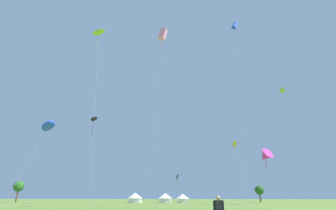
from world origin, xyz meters
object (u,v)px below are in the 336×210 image
object	(u,v)px
kite_lime_parafoil	(99,33)
tree_distant_right	(19,187)
kite_magenta_delta	(265,156)
kite_black_parafoil	(94,119)
tree_distant_left	(259,190)
kite_lime_delta	(281,91)
kite_black_diamond	(177,177)
festival_tent_center	(135,197)
kite_blue_box	(235,26)
festival_tent_left	(183,198)
festival_tent_right	(165,197)
kite_pink_box	(163,34)
kite_yellow_diamond	(235,145)
kite_blue_parafoil	(48,126)

from	to	relation	value
kite_lime_parafoil	tree_distant_right	size ratio (longest dim) A/B	4.07
kite_magenta_delta	tree_distant_right	bearing A→B (deg)	166.34
kite_black_parafoil	tree_distant_left	bearing A→B (deg)	24.93
kite_lime_delta	kite_black_diamond	size ratio (longest dim) A/B	4.56
kite_lime_delta	festival_tent_center	bearing A→B (deg)	164.81
kite_lime_delta	tree_distant_right	bearing A→B (deg)	169.39
kite_black_parafoil	kite_lime_delta	size ratio (longest dim) A/B	0.74
kite_magenta_delta	tree_distant_right	distance (m)	75.80
kite_blue_box	festival_tent_left	xyz separation A→B (m)	(-11.43, 35.66, -31.94)
festival_tent_right	tree_distant_right	distance (m)	48.02
kite_black_parafoil	festival_tent_left	distance (m)	34.12
tree_distant_left	kite_pink_box	bearing A→B (deg)	-121.48
kite_lime_parafoil	kite_magenta_delta	bearing A→B (deg)	43.70
kite_pink_box	tree_distant_right	bearing A→B (deg)	142.13
tree_distant_right	kite_magenta_delta	bearing A→B (deg)	-13.66
kite_black_parafoil	festival_tent_right	world-z (taller)	kite_black_parafoil
tree_distant_right	kite_pink_box	bearing A→B (deg)	-37.87
festival_tent_center	tree_distant_right	size ratio (longest dim) A/B	0.66
festival_tent_right	tree_distant_right	bearing A→B (deg)	175.54
kite_magenta_delta	tree_distant_left	size ratio (longest dim) A/B	2.50
tree_distant_left	festival_tent_center	bearing A→B (deg)	-164.53
kite_pink_box	kite_black_diamond	world-z (taller)	kite_pink_box
kite_yellow_diamond	festival_tent_left	distance (m)	25.19
festival_tent_left	kite_lime_parafoil	bearing A→B (deg)	-104.96
kite_pink_box	kite_blue_parafoil	distance (m)	30.00
tree_distant_left	kite_magenta_delta	bearing A→B (deg)	-100.33
festival_tent_right	festival_tent_left	xyz separation A→B (m)	(5.06, 0.00, -0.13)
kite_magenta_delta	festival_tent_right	xyz separation A→B (m)	(-25.64, 14.12, -9.50)
kite_lime_parafoil	tree_distant_left	bearing A→B (deg)	56.46
kite_magenta_delta	kite_lime_parafoil	xyz separation A→B (m)	(-32.70, -31.24, 14.79)
kite_magenta_delta	kite_black_diamond	bearing A→B (deg)	-169.64
kite_lime_parafoil	festival_tent_left	xyz separation A→B (m)	(12.12, 45.37, -24.42)
kite_lime_parafoil	tree_distant_left	size ratio (longest dim) A/B	5.10
kite_black_diamond	festival_tent_center	bearing A→B (deg)	125.89
kite_magenta_delta	festival_tent_right	size ratio (longest dim) A/B	3.12
kite_yellow_diamond	festival_tent_center	distance (m)	34.37
kite_blue_box	kite_black_diamond	bearing A→B (deg)	125.04
kite_magenta_delta	tree_distant_left	bearing A→B (deg)	79.67
kite_black_parafoil	festival_tent_left	bearing A→B (deg)	26.58
kite_black_diamond	tree_distant_left	bearing A→B (deg)	47.95
kite_black_diamond	kite_lime_delta	bearing A→B (deg)	12.72
kite_yellow_diamond	tree_distant_left	world-z (taller)	kite_yellow_diamond
kite_magenta_delta	kite_black_parafoil	size ratio (longest dim) A/B	0.57
kite_pink_box	tree_distant_left	size ratio (longest dim) A/B	6.56
kite_pink_box	tree_distant_left	world-z (taller)	kite_pink_box
kite_magenta_delta	kite_yellow_diamond	distance (m)	9.15
kite_yellow_diamond	festival_tent_right	distance (m)	28.03
festival_tent_right	kite_magenta_delta	bearing A→B (deg)	-28.85
kite_black_diamond	festival_tent_right	size ratio (longest dim) A/B	1.62
kite_lime_delta	festival_tent_right	bearing A→B (deg)	161.01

